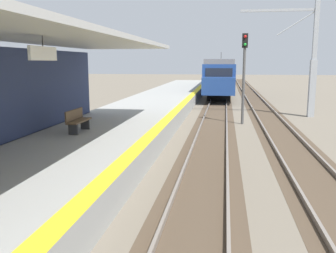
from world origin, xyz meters
The scene contains 7 objects.
station_platform centered at (-2.50, 16.00, 0.45)m, with size 5.00×80.00×0.91m.
track_pair_nearest_platform centered at (1.90, 20.00, 0.05)m, with size 2.34×120.00×0.16m.
track_pair_middle centered at (5.30, 20.00, 0.05)m, with size 2.34×120.00×0.16m.
approaching_train centered at (1.90, 40.69, 2.18)m, with size 2.93×19.60×4.76m.
rail_signal_post centered at (3.52, 21.49, 3.19)m, with size 0.32×0.34×5.20m.
catenary_pylon_far_side centered at (7.83, 25.14, 3.60)m, with size 5.00×0.40×7.50m.
platform_bench centered at (-3.20, 13.13, 1.37)m, with size 0.45×1.60×0.88m.
Camera 1 is at (2.47, -0.40, 3.60)m, focal length 39.54 mm.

